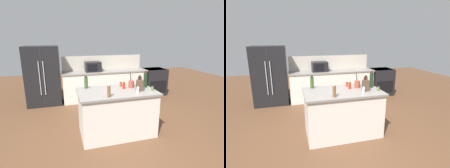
# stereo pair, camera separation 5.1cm
# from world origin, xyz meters

# --- Properties ---
(ground_plane) EXTENTS (14.00, 14.00, 0.00)m
(ground_plane) POSITION_xyz_m (0.00, 0.00, 0.00)
(ground_plane) COLOR brown
(back_counter_run) EXTENTS (2.73, 0.66, 0.94)m
(back_counter_run) POSITION_xyz_m (0.30, 2.20, 0.47)
(back_counter_run) COLOR beige
(back_counter_run) RESTS_ON ground_plane
(wall_backsplash) EXTENTS (2.69, 0.03, 0.46)m
(wall_backsplash) POSITION_xyz_m (0.30, 2.52, 1.17)
(wall_backsplash) COLOR #B2A899
(wall_backsplash) RESTS_ON back_counter_run
(kitchen_island) EXTENTS (1.56, 0.92, 0.94)m
(kitchen_island) POSITION_xyz_m (0.00, 0.00, 0.47)
(kitchen_island) COLOR beige
(kitchen_island) RESTS_ON ground_plane
(refrigerator) EXTENTS (0.97, 0.75, 1.75)m
(refrigerator) POSITION_xyz_m (-1.59, 2.25, 0.87)
(refrigerator) COLOR black
(refrigerator) RESTS_ON ground_plane
(range_oven) EXTENTS (0.76, 0.65, 0.92)m
(range_oven) POSITION_xyz_m (2.09, 2.20, 0.47)
(range_oven) COLOR black
(range_oven) RESTS_ON ground_plane
(microwave) EXTENTS (0.49, 0.39, 0.31)m
(microwave) POSITION_xyz_m (-0.10, 2.20, 1.09)
(microwave) COLOR black
(microwave) RESTS_ON back_counter_run
(knife_block) EXTENTS (0.14, 0.12, 0.29)m
(knife_block) POSITION_xyz_m (0.44, -0.13, 1.05)
(knife_block) COLOR #4C3828
(knife_block) RESTS_ON kitchen_island
(utensil_crock) EXTENTS (0.12, 0.12, 0.32)m
(utensil_crock) POSITION_xyz_m (0.37, 0.14, 1.02)
(utensil_crock) COLOR brown
(utensil_crock) RESTS_ON kitchen_island
(spice_jar_paprika) EXTENTS (0.06, 0.06, 0.10)m
(spice_jar_paprika) POSITION_xyz_m (0.18, 0.27, 0.99)
(spice_jar_paprika) COLOR #B73D1E
(spice_jar_paprika) RESTS_ON kitchen_island
(pepper_grinder) EXTENTS (0.06, 0.06, 0.24)m
(pepper_grinder) POSITION_xyz_m (-0.26, -0.33, 1.05)
(pepper_grinder) COLOR brown
(pepper_grinder) RESTS_ON kitchen_island
(hot_sauce_bottle) EXTENTS (0.05, 0.05, 0.16)m
(hot_sauce_bottle) POSITION_xyz_m (0.18, 0.08, 1.01)
(hot_sauce_bottle) COLOR red
(hot_sauce_bottle) RESTS_ON kitchen_island
(vinegar_bottle) EXTENTS (0.06, 0.06, 0.27)m
(vinegar_bottle) POSITION_xyz_m (0.53, 0.07, 1.07)
(vinegar_bottle) COLOR maroon
(vinegar_bottle) RESTS_ON kitchen_island
(wine_bottle) EXTENTS (0.08, 0.08, 0.35)m
(wine_bottle) POSITION_xyz_m (0.67, 0.08, 1.11)
(wine_bottle) COLOR black
(wine_bottle) RESTS_ON kitchen_island
(salt_shaker) EXTENTS (0.05, 0.05, 0.12)m
(salt_shaker) POSITION_xyz_m (0.36, -0.21, 0.99)
(salt_shaker) COLOR silver
(salt_shaker) RESTS_ON kitchen_island
(spice_jar_oregano) EXTENTS (0.05, 0.05, 0.10)m
(spice_jar_oregano) POSITION_xyz_m (0.69, -0.21, 0.99)
(spice_jar_oregano) COLOR #567038
(spice_jar_oregano) RESTS_ON kitchen_island
(olive_oil_bottle) EXTENTS (0.08, 0.08, 0.26)m
(olive_oil_bottle) POSITION_xyz_m (-0.57, 0.35, 1.06)
(olive_oil_bottle) COLOR #2D4C1E
(olive_oil_bottle) RESTS_ON kitchen_island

